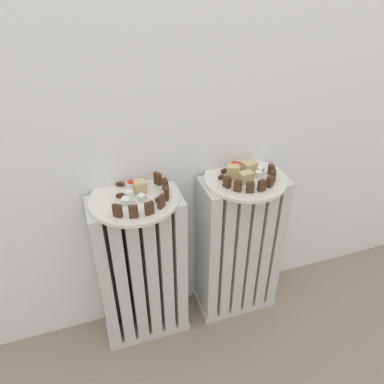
% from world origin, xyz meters
% --- Properties ---
extents(ground_plane, '(6.00, 6.00, 0.00)m').
position_xyz_m(ground_plane, '(0.00, 0.00, 0.00)').
color(ground_plane, gray).
extents(radiator_left, '(0.32, 0.15, 0.62)m').
position_xyz_m(radiator_left, '(-0.19, 0.28, 0.30)').
color(radiator_left, silver).
rests_on(radiator_left, ground_plane).
extents(radiator_right, '(0.32, 0.15, 0.62)m').
position_xyz_m(radiator_right, '(0.19, 0.28, 0.30)').
color(radiator_right, silver).
rests_on(radiator_right, ground_plane).
extents(plate_left, '(0.29, 0.29, 0.01)m').
position_xyz_m(plate_left, '(-0.19, 0.28, 0.62)').
color(plate_left, silver).
rests_on(plate_left, radiator_left).
extents(plate_right, '(0.29, 0.29, 0.01)m').
position_xyz_m(plate_right, '(0.19, 0.28, 0.62)').
color(plate_right, silver).
rests_on(plate_right, radiator_right).
extents(dark_cake_slice_left_0, '(0.03, 0.03, 0.04)m').
position_xyz_m(dark_cake_slice_left_0, '(-0.26, 0.20, 0.65)').
color(dark_cake_slice_left_0, '#472B19').
rests_on(dark_cake_slice_left_0, plate_left).
extents(dark_cake_slice_left_1, '(0.03, 0.02, 0.04)m').
position_xyz_m(dark_cake_slice_left_1, '(-0.21, 0.18, 0.65)').
color(dark_cake_slice_left_1, '#472B19').
rests_on(dark_cake_slice_left_1, plate_left).
extents(dark_cake_slice_left_2, '(0.03, 0.02, 0.04)m').
position_xyz_m(dark_cake_slice_left_2, '(-0.17, 0.18, 0.65)').
color(dark_cake_slice_left_2, '#472B19').
rests_on(dark_cake_slice_left_2, plate_left).
extents(dark_cake_slice_left_3, '(0.03, 0.03, 0.04)m').
position_xyz_m(dark_cake_slice_left_3, '(-0.12, 0.20, 0.65)').
color(dark_cake_slice_left_3, '#472B19').
rests_on(dark_cake_slice_left_3, plate_left).
extents(dark_cake_slice_left_4, '(0.02, 0.03, 0.04)m').
position_xyz_m(dark_cake_slice_left_4, '(-0.10, 0.24, 0.65)').
color(dark_cake_slice_left_4, '#472B19').
rests_on(dark_cake_slice_left_4, plate_left).
extents(dark_cake_slice_left_5, '(0.01, 0.03, 0.04)m').
position_xyz_m(dark_cake_slice_left_5, '(-0.09, 0.29, 0.65)').
color(dark_cake_slice_left_5, '#472B19').
rests_on(dark_cake_slice_left_5, plate_left).
extents(dark_cake_slice_left_6, '(0.02, 0.03, 0.04)m').
position_xyz_m(dark_cake_slice_left_6, '(-0.10, 0.33, 0.65)').
color(dark_cake_slice_left_6, '#472B19').
rests_on(dark_cake_slice_left_6, plate_left).
extents(marble_cake_slice_left_0, '(0.04, 0.04, 0.04)m').
position_xyz_m(marble_cake_slice_left_0, '(-0.17, 0.30, 0.65)').
color(marble_cake_slice_left_0, tan).
rests_on(marble_cake_slice_left_0, plate_left).
extents(turkish_delight_left_0, '(0.03, 0.03, 0.02)m').
position_xyz_m(turkish_delight_left_0, '(-0.17, 0.25, 0.64)').
color(turkish_delight_left_0, white).
rests_on(turkish_delight_left_0, plate_left).
extents(turkish_delight_left_1, '(0.02, 0.02, 0.02)m').
position_xyz_m(turkish_delight_left_1, '(-0.20, 0.29, 0.64)').
color(turkish_delight_left_1, white).
rests_on(turkish_delight_left_1, plate_left).
extents(turkish_delight_left_2, '(0.03, 0.03, 0.02)m').
position_xyz_m(turkish_delight_left_2, '(-0.22, 0.25, 0.64)').
color(turkish_delight_left_2, white).
rests_on(turkish_delight_left_2, plate_left).
extents(medjool_date_left_0, '(0.03, 0.02, 0.02)m').
position_xyz_m(medjool_date_left_0, '(-0.23, 0.29, 0.64)').
color(medjool_date_left_0, '#3D1E0F').
rests_on(medjool_date_left_0, plate_left).
extents(medjool_date_left_1, '(0.03, 0.03, 0.02)m').
position_xyz_m(medjool_date_left_1, '(-0.13, 0.23, 0.64)').
color(medjool_date_left_1, '#3D1E0F').
rests_on(medjool_date_left_1, plate_left).
extents(medjool_date_left_2, '(0.03, 0.03, 0.01)m').
position_xyz_m(medjool_date_left_2, '(-0.22, 0.36, 0.64)').
color(medjool_date_left_2, '#3D1E0F').
rests_on(medjool_date_left_2, plate_left).
extents(jam_bowl_left, '(0.04, 0.04, 0.02)m').
position_xyz_m(jam_bowl_left, '(-0.19, 0.34, 0.64)').
color(jam_bowl_left, white).
rests_on(jam_bowl_left, plate_left).
extents(dark_cake_slice_right_0, '(0.02, 0.03, 0.04)m').
position_xyz_m(dark_cake_slice_right_0, '(0.11, 0.24, 0.65)').
color(dark_cake_slice_right_0, '#472B19').
rests_on(dark_cake_slice_right_0, plate_right).
extents(dark_cake_slice_right_1, '(0.03, 0.03, 0.04)m').
position_xyz_m(dark_cake_slice_right_1, '(0.13, 0.21, 0.65)').
color(dark_cake_slice_right_1, '#472B19').
rests_on(dark_cake_slice_right_1, plate_right).
extents(dark_cake_slice_right_2, '(0.03, 0.02, 0.04)m').
position_xyz_m(dark_cake_slice_right_2, '(0.17, 0.19, 0.65)').
color(dark_cake_slice_right_2, '#472B19').
rests_on(dark_cake_slice_right_2, plate_right).
extents(dark_cake_slice_right_3, '(0.03, 0.02, 0.04)m').
position_xyz_m(dark_cake_slice_right_3, '(0.21, 0.19, 0.65)').
color(dark_cake_slice_right_3, '#472B19').
rests_on(dark_cake_slice_right_3, plate_right).
extents(dark_cake_slice_right_4, '(0.03, 0.03, 0.04)m').
position_xyz_m(dark_cake_slice_right_4, '(0.24, 0.20, 0.65)').
color(dark_cake_slice_right_4, '#472B19').
rests_on(dark_cake_slice_right_4, plate_right).
extents(dark_cake_slice_right_5, '(0.03, 0.03, 0.04)m').
position_xyz_m(dark_cake_slice_right_5, '(0.27, 0.23, 0.65)').
color(dark_cake_slice_right_5, '#472B19').
rests_on(dark_cake_slice_right_5, plate_right).
extents(dark_cake_slice_right_6, '(0.02, 0.03, 0.04)m').
position_xyz_m(dark_cake_slice_right_6, '(0.28, 0.27, 0.65)').
color(dark_cake_slice_right_6, '#472B19').
rests_on(dark_cake_slice_right_6, plate_right).
extents(marble_cake_slice_right_0, '(0.05, 0.04, 0.05)m').
position_xyz_m(marble_cake_slice_right_0, '(0.15, 0.29, 0.65)').
color(marble_cake_slice_right_0, tan).
rests_on(marble_cake_slice_right_0, plate_right).
extents(marble_cake_slice_right_1, '(0.05, 0.04, 0.04)m').
position_xyz_m(marble_cake_slice_right_1, '(0.22, 0.31, 0.65)').
color(marble_cake_slice_right_1, tan).
rests_on(marble_cake_slice_right_1, plate_right).
extents(marble_cake_slice_right_2, '(0.05, 0.04, 0.04)m').
position_xyz_m(marble_cake_slice_right_2, '(0.18, 0.25, 0.65)').
color(marble_cake_slice_right_2, tan).
rests_on(marble_cake_slice_right_2, plate_right).
extents(turkish_delight_right_0, '(0.03, 0.03, 0.02)m').
position_xyz_m(turkish_delight_right_0, '(0.24, 0.27, 0.64)').
color(turkish_delight_right_0, white).
rests_on(turkish_delight_right_0, plate_right).
extents(turkish_delight_right_1, '(0.03, 0.03, 0.02)m').
position_xyz_m(turkish_delight_right_1, '(0.25, 0.29, 0.64)').
color(turkish_delight_right_1, white).
rests_on(turkish_delight_right_1, plate_right).
extents(medjool_date_right_0, '(0.02, 0.01, 0.02)m').
position_xyz_m(medjool_date_right_0, '(0.11, 0.29, 0.64)').
color(medjool_date_right_0, '#3D1E0F').
rests_on(medjool_date_right_0, plate_right).
extents(medjool_date_right_1, '(0.03, 0.02, 0.02)m').
position_xyz_m(medjool_date_right_1, '(0.13, 0.33, 0.64)').
color(medjool_date_right_1, '#3D1E0F').
rests_on(medjool_date_right_1, plate_right).
extents(medjool_date_right_2, '(0.03, 0.03, 0.02)m').
position_xyz_m(medjool_date_right_2, '(0.12, 0.27, 0.64)').
color(medjool_date_right_2, '#3D1E0F').
rests_on(medjool_date_right_2, plate_right).
extents(jam_bowl_right, '(0.05, 0.05, 0.02)m').
position_xyz_m(jam_bowl_right, '(0.18, 0.34, 0.64)').
color(jam_bowl_right, white).
rests_on(jam_bowl_right, plate_right).
extents(fork, '(0.02, 0.10, 0.00)m').
position_xyz_m(fork, '(-0.20, 0.22, 0.63)').
color(fork, '#B7B7BC').
rests_on(fork, plate_left).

